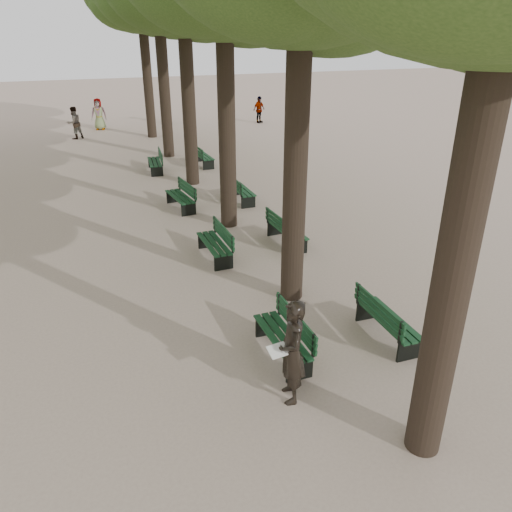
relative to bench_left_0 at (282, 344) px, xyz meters
name	(u,v)px	position (x,y,z in m)	size (l,w,h in m)	color
ground	(282,387)	(-0.37, -0.87, -0.27)	(120.00, 120.00, 0.00)	tan
bench_left_0	(282,344)	(0.00, 0.00, 0.00)	(0.59, 1.81, 0.92)	black
bench_left_1	(215,249)	(0.00, 4.82, 0.00)	(0.61, 1.81, 0.92)	black
bench_left_2	(181,201)	(0.00, 9.22, 0.00)	(0.80, 1.86, 0.92)	black
bench_left_3	(155,166)	(0.00, 14.44, 0.00)	(0.73, 1.84, 0.92)	black
bench_right_0	(387,327)	(2.27, -0.18, 0.00)	(0.60, 1.81, 0.92)	black
bench_right_1	(287,236)	(2.27, 5.04, 0.00)	(0.67, 1.83, 0.92)	black
bench_right_2	(241,194)	(2.27, 9.26, 0.00)	(0.59, 1.80, 0.92)	black
bench_right_3	(203,160)	(2.27, 14.76, 0.00)	(0.66, 1.83, 0.92)	black
man_with_map	(292,352)	(-0.33, -1.16, 0.68)	(0.70, 0.82, 1.91)	black
pedestrian_a	(74,123)	(-3.04, 23.07, 0.62)	(0.86, 0.36, 1.78)	#262628
pedestrian_c	(259,110)	(8.57, 24.32, 0.58)	(0.99, 0.34, 1.70)	#262628
pedestrian_d	(99,114)	(-1.53, 25.50, 0.66)	(0.91, 0.37, 1.87)	#262628
pedestrian_b	(166,110)	(2.76, 26.36, 0.56)	(1.08, 0.33, 1.67)	#262628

